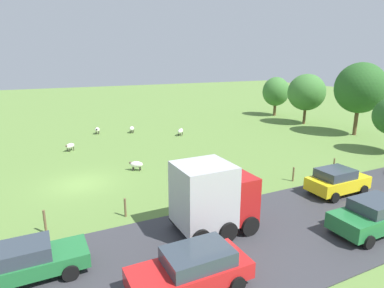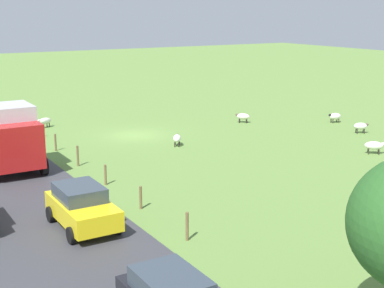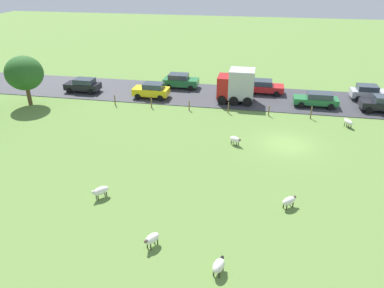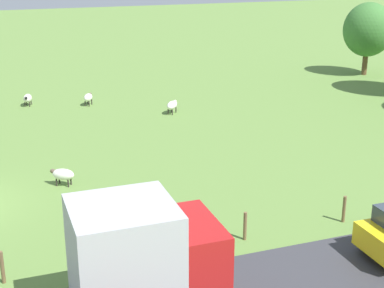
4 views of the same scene
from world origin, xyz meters
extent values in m
plane|color=olive|center=(0.00, 0.00, 0.00)|extent=(160.00, 160.00, 0.00)
ellipsoid|color=silver|center=(4.64, -5.68, 0.51)|extent=(1.19, 0.87, 0.46)
ellipsoid|color=silver|center=(5.11, -5.46, 0.61)|extent=(0.31, 0.27, 0.20)
cylinder|color=#2D2823|center=(4.86, -5.44, 0.17)|extent=(0.07, 0.07, 0.34)
cylinder|color=#2D2823|center=(4.96, -5.67, 0.17)|extent=(0.07, 0.07, 0.34)
cylinder|color=#2D2823|center=(4.31, -5.69, 0.17)|extent=(0.07, 0.07, 0.34)
cylinder|color=#2D2823|center=(4.42, -5.92, 0.17)|extent=(0.07, 0.07, 0.34)
ellipsoid|color=silver|center=(-15.05, 3.92, 0.50)|extent=(1.03, 0.74, 0.52)
ellipsoid|color=black|center=(-14.62, 3.80, 0.61)|extent=(0.30, 0.24, 0.20)
cylinder|color=#2D2823|center=(-14.76, 3.99, 0.15)|extent=(0.07, 0.07, 0.30)
cylinder|color=#2D2823|center=(-14.84, 3.71, 0.15)|extent=(0.07, 0.07, 0.30)
cylinder|color=#2D2823|center=(-15.26, 4.12, 0.15)|extent=(0.07, 0.07, 0.30)
cylinder|color=#2D2823|center=(-15.33, 3.85, 0.15)|extent=(0.07, 0.07, 0.30)
ellipsoid|color=white|center=(-13.81, 7.60, 0.52)|extent=(1.04, 0.87, 0.48)
ellipsoid|color=brown|center=(-14.19, 7.82, 0.63)|extent=(0.31, 0.28, 0.20)
cylinder|color=#2D2823|center=(-14.10, 7.61, 0.17)|extent=(0.07, 0.07, 0.34)
cylinder|color=#2D2823|center=(-13.97, 7.84, 0.17)|extent=(0.07, 0.07, 0.34)
cylinder|color=#2D2823|center=(-13.65, 7.36, 0.17)|extent=(0.07, 0.07, 0.34)
cylinder|color=#2D2823|center=(-13.52, 7.59, 0.17)|extent=(0.07, 0.07, 0.34)
ellipsoid|color=white|center=(-10.09, 12.09, 0.53)|extent=(1.16, 1.09, 0.50)
ellipsoid|color=silver|center=(-10.49, 12.42, 0.64)|extent=(0.31, 0.31, 0.20)
cylinder|color=#2D2823|center=(-10.41, 12.18, 0.17)|extent=(0.07, 0.07, 0.34)
cylinder|color=#2D2823|center=(-10.23, 12.39, 0.17)|extent=(0.07, 0.07, 0.34)
cylinder|color=#2D2823|center=(-9.95, 11.79, 0.17)|extent=(0.07, 0.07, 0.34)
cylinder|color=#2D2823|center=(-9.78, 12.00, 0.17)|extent=(0.07, 0.07, 0.34)
ellipsoid|color=silver|center=(-8.96, 0.31, 0.50)|extent=(1.03, 1.05, 0.47)
ellipsoid|color=brown|center=(-8.64, -0.03, 0.60)|extent=(0.31, 0.31, 0.20)
cylinder|color=#2D2823|center=(-8.68, 0.21, 0.16)|extent=(0.07, 0.07, 0.32)
cylinder|color=#2D2823|center=(-8.87, 0.03, 0.16)|extent=(0.07, 0.07, 0.32)
cylinder|color=#2D2823|center=(-9.06, 0.60, 0.16)|extent=(0.07, 0.07, 0.32)
cylinder|color=#2D2823|center=(-9.25, 0.42, 0.16)|extent=(0.07, 0.07, 0.32)
ellipsoid|color=white|center=(-0.93, 4.25, 0.50)|extent=(0.94, 1.08, 0.49)
ellipsoid|color=brown|center=(-1.18, 3.86, 0.61)|extent=(0.29, 0.32, 0.20)
cylinder|color=#2D2823|center=(-0.96, 3.95, 0.16)|extent=(0.07, 0.07, 0.32)
cylinder|color=#2D2823|center=(-1.19, 4.10, 0.16)|extent=(0.07, 0.07, 0.32)
cylinder|color=#2D2823|center=(-0.67, 4.41, 0.16)|extent=(0.07, 0.07, 0.32)
cylinder|color=#2D2823|center=(-0.90, 4.55, 0.16)|extent=(0.07, 0.07, 0.32)
cylinder|color=brown|center=(6.09, -2.51, 0.62)|extent=(0.12, 0.12, 1.24)
cylinder|color=brown|center=(6.09, 1.49, 0.53)|extent=(0.12, 0.12, 1.06)
cylinder|color=brown|center=(6.09, 5.49, 0.58)|extent=(0.12, 0.12, 1.16)
cylinder|color=brown|center=(6.09, 9.49, 0.52)|extent=(0.12, 0.12, 1.04)
cylinder|color=brown|center=(6.09, 13.49, 0.51)|extent=(0.12, 0.12, 1.03)
cylinder|color=brown|center=(6.09, 17.49, 0.56)|extent=(0.12, 0.12, 1.13)
cube|color=#B21919|center=(9.50, 6.38, 1.69)|extent=(2.47, 1.20, 2.30)
cube|color=#B2B2B7|center=(9.50, 4.48, 2.06)|extent=(2.47, 2.61, 3.05)
cylinder|color=black|center=(8.27, 6.38, 0.54)|extent=(0.30, 0.96, 0.96)
cylinder|color=black|center=(8.27, 5.13, 0.54)|extent=(0.30, 0.96, 0.96)
cylinder|color=black|center=(8.27, 3.69, 0.54)|extent=(0.30, 0.96, 0.96)
cube|color=#333D47|center=(9.53, 22.48, 1.35)|extent=(1.55, 2.20, 0.56)
cube|color=yellow|center=(9.05, 14.38, 0.77)|extent=(1.85, 3.93, 0.78)
cube|color=#333D47|center=(9.05, 14.09, 1.44)|extent=(1.63, 2.16, 0.56)
cylinder|color=black|center=(8.12, 15.66, 0.38)|extent=(0.22, 0.64, 0.64)
cylinder|color=black|center=(9.97, 15.66, 0.38)|extent=(0.22, 0.64, 0.64)
cylinder|color=black|center=(8.12, 13.10, 0.38)|extent=(0.22, 0.64, 0.64)
cylinder|color=black|center=(9.97, 13.10, 0.38)|extent=(0.22, 0.64, 0.64)
camera|label=1|loc=(22.24, -2.41, 8.41)|focal=30.44mm
camera|label=2|loc=(16.04, 34.49, 8.50)|focal=52.38mm
camera|label=3|loc=(-28.04, 2.78, 13.58)|focal=33.91mm
camera|label=4|loc=(22.09, 1.76, 9.55)|focal=53.33mm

